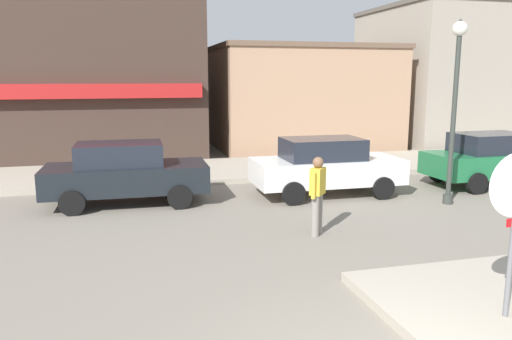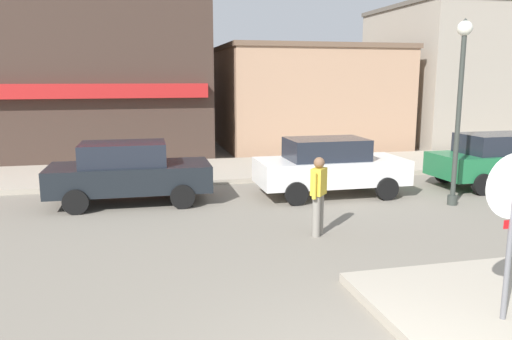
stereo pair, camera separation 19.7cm
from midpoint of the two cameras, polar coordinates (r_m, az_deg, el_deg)
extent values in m
cube|color=#A89E8C|center=(16.88, -4.85, -0.05)|extent=(80.00, 4.00, 0.15)
cylinder|color=slate|center=(6.99, 27.75, -7.42)|extent=(0.07, 0.07, 2.30)
cube|color=red|center=(6.94, 27.84, -5.49)|extent=(0.20, 0.01, 0.11)
cylinder|color=#333833|center=(13.25, 22.48, 5.14)|extent=(0.12, 0.12, 4.20)
cylinder|color=#333833|center=(13.56, 21.90, -3.21)|extent=(0.24, 0.24, 0.24)
sphere|color=white|center=(13.26, 23.17, 14.67)|extent=(0.36, 0.36, 0.36)
cone|color=#333833|center=(13.28, 23.22, 15.29)|extent=(0.32, 0.32, 0.18)
cube|color=black|center=(13.02, -13.73, -0.80)|extent=(4.03, 1.77, 0.66)
cube|color=#1E232D|center=(12.93, -14.51, 1.83)|extent=(2.11, 1.43, 0.56)
cylinder|color=black|center=(13.95, -8.50, -1.42)|extent=(0.60, 0.19, 0.60)
cylinder|color=black|center=(12.30, -7.95, -3.02)|extent=(0.60, 0.19, 0.60)
cylinder|color=black|center=(14.02, -18.67, -1.81)|extent=(0.60, 0.19, 0.60)
cylinder|color=black|center=(12.37, -19.49, -3.46)|extent=(0.60, 0.19, 0.60)
cube|color=white|center=(13.66, 8.94, -0.11)|extent=(4.01, 1.73, 0.66)
cube|color=#1E232D|center=(13.51, 8.43, 2.41)|extent=(2.09, 1.41, 0.56)
cylinder|color=black|center=(14.98, 12.09, -0.72)|extent=(0.60, 0.18, 0.60)
cylinder|color=black|center=(13.50, 15.14, -2.08)|extent=(0.60, 0.18, 0.60)
cylinder|color=black|center=(14.12, 2.94, -1.18)|extent=(0.60, 0.18, 0.60)
cylinder|color=black|center=(12.53, 5.08, -2.71)|extent=(0.60, 0.18, 0.60)
cube|color=#1E6B3D|center=(16.30, 26.43, 0.63)|extent=(4.03, 1.77, 0.66)
cube|color=#1E232D|center=(16.12, 26.20, 2.74)|extent=(2.10, 1.43, 0.56)
cylinder|color=black|center=(16.25, 21.07, -0.33)|extent=(0.60, 0.19, 0.60)
cylinder|color=black|center=(14.93, 24.82, -1.51)|extent=(0.60, 0.19, 0.60)
cylinder|color=gray|center=(10.11, 7.46, -5.25)|extent=(0.16, 0.16, 0.85)
cylinder|color=gray|center=(10.27, 7.83, -5.01)|extent=(0.16, 0.16, 0.85)
cube|color=gold|center=(10.03, 7.74, -1.30)|extent=(0.41, 0.41, 0.54)
sphere|color=brown|center=(9.96, 7.80, 0.84)|extent=(0.22, 0.22, 0.22)
cylinder|color=gold|center=(9.83, 7.25, -1.83)|extent=(0.13, 0.13, 0.52)
cylinder|color=gold|center=(10.25, 8.20, -1.35)|extent=(0.13, 0.13, 0.52)
cube|color=#3D2D26|center=(22.95, -20.32, 12.26)|extent=(10.95, 8.75, 8.22)
cube|color=#B21E1E|center=(18.45, -21.66, 8.36)|extent=(10.41, 0.40, 0.50)
cube|color=tan|center=(23.76, 5.70, 8.10)|extent=(7.79, 6.88, 4.36)
cube|color=brown|center=(23.77, 5.80, 13.59)|extent=(7.95, 7.01, 0.20)
cube|color=#9E9384|center=(27.53, 22.83, 9.78)|extent=(7.77, 7.19, 6.39)
cube|color=#5E584F|center=(27.73, 23.33, 16.58)|extent=(7.93, 7.33, 0.20)
camera|label=1|loc=(0.10, -89.38, 0.12)|focal=35.00mm
camera|label=2|loc=(0.10, 90.62, -0.12)|focal=35.00mm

